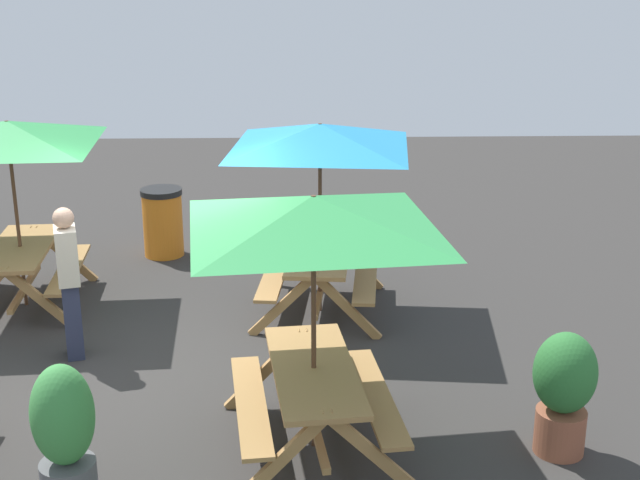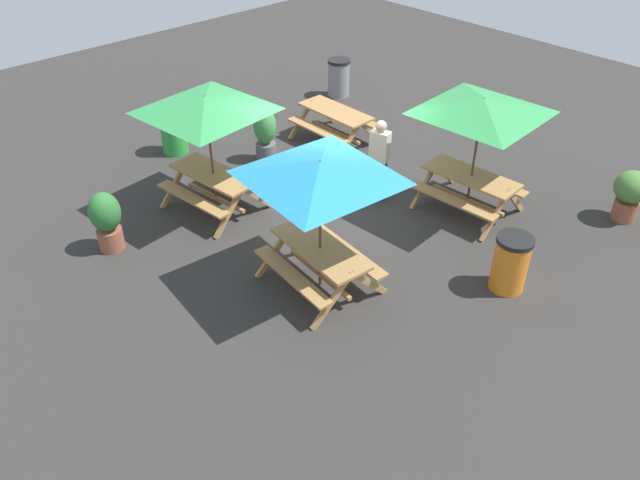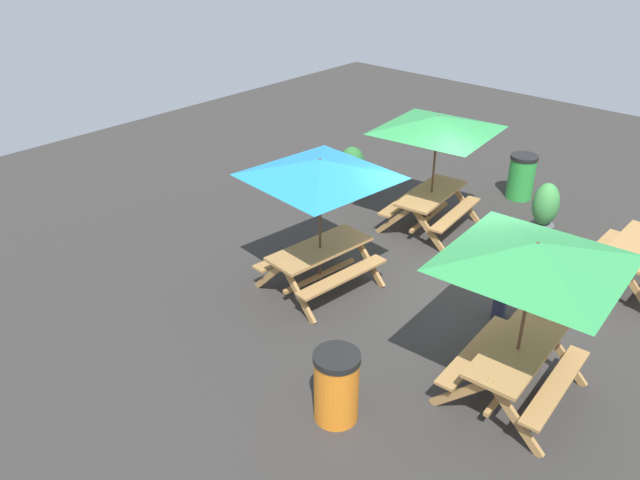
% 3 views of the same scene
% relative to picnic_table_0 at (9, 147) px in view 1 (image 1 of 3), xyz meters
% --- Properties ---
extents(ground_plane, '(24.00, 24.00, 0.00)m').
position_rel_picnic_table_0_xyz_m(ground_plane, '(-1.86, -1.85, -1.99)').
color(ground_plane, '#33302D').
rests_on(ground_plane, ground).
extents(picnic_table_0, '(2.82, 2.82, 2.34)m').
position_rel_picnic_table_0_xyz_m(picnic_table_0, '(0.00, 0.00, 0.00)').
color(picnic_table_0, '#A87A44').
rests_on(picnic_table_0, ground).
extents(picnic_table_1, '(2.81, 2.81, 2.34)m').
position_rel_picnic_table_0_xyz_m(picnic_table_1, '(-0.28, -3.63, 0.00)').
color(picnic_table_1, '#A87A44').
rests_on(picnic_table_1, ground).
extents(picnic_table_2, '(2.81, 2.81, 2.34)m').
position_rel_picnic_table_0_xyz_m(picnic_table_2, '(-3.38, -3.49, 0.00)').
color(picnic_table_2, '#A87A44').
rests_on(picnic_table_2, ground).
extents(trash_bin_orange, '(0.59, 0.59, 0.98)m').
position_rel_picnic_table_0_xyz_m(trash_bin_orange, '(1.84, -1.45, -1.49)').
color(trash_bin_orange, orange).
rests_on(trash_bin_orange, ground).
extents(potted_plant_0, '(0.54, 0.54, 1.12)m').
position_rel_picnic_table_0_xyz_m(potted_plant_0, '(-3.54, -5.63, -1.38)').
color(potted_plant_0, '#935138').
rests_on(potted_plant_0, ground).
extents(potted_plant_2, '(0.49, 0.49, 1.23)m').
position_rel_picnic_table_0_xyz_m(potted_plant_2, '(-4.24, -1.55, -1.35)').
color(potted_plant_2, '#59595B').
rests_on(potted_plant_2, ground).
extents(person_standing, '(0.41, 0.31, 1.67)m').
position_rel_picnic_table_0_xyz_m(person_standing, '(-1.48, -0.95, -1.10)').
color(person_standing, '#2D334C').
rests_on(person_standing, ground).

